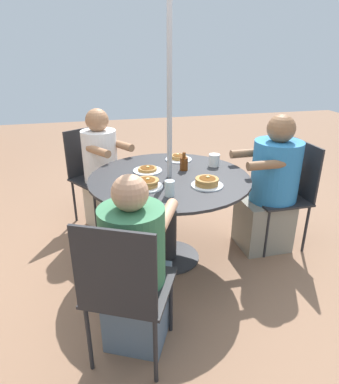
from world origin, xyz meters
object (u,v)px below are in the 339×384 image
Objects in this scene: diner_east at (270,191)px; patio_chair_south at (92,170)px; pancake_plate_a at (207,182)px; syrup_bottle at (184,163)px; diner_south at (103,174)px; pancake_plate_b at (179,158)px; diner_north at (136,271)px; pancake_plate_d at (147,184)px; pancake_plate_c at (147,170)px; coffee_cup at (214,160)px; patio_table at (170,195)px; patio_chair_north at (124,286)px; drinking_glass_a at (170,188)px; patio_chair_east at (289,189)px.

patio_chair_south is at bearing 58.15° from diner_east.
pancake_plate_a is 1.58× the size of syrup_bottle.
pancake_plate_b is at bearing 118.62° from diner_south.
diner_east is at bearing 58.24° from diner_north.
syrup_bottle is (0.30, -0.36, 0.03)m from pancake_plate_d.
diner_south is 0.78m from pancake_plate_b.
pancake_plate_c is 0.57m from coffee_cup.
syrup_bottle is at bearing -49.42° from patio_table.
coffee_cup is at bearing -68.59° from patio_table.
pancake_plate_c is (-0.74, -0.43, 0.22)m from patio_chair_south.
pancake_plate_c is 1.58× the size of syrup_bottle.
pancake_plate_d reaches higher than pancake_plate_c.
pancake_plate_d is (-1.06, -0.37, 0.24)m from patio_chair_south.
coffee_cup is at bearing -89.48° from pancake_plate_c.
diner_east is 1.71m from patio_chair_south.
diner_south reaches higher than diner_north.
syrup_bottle is (-0.62, -0.63, 0.26)m from diner_south.
patio_chair_north and patio_chair_south have the same top height.
diner_east is 11.69× the size of coffee_cup.
patio_chair_north reaches higher than drinking_glass_a.
pancake_plate_c is (-0.59, -0.34, 0.22)m from diner_south.
patio_chair_south is at bearing -90.00° from diner_south.
patio_chair_north is 1.51m from pancake_plate_b.
diner_east reaches higher than syrup_bottle.
pancake_plate_b is at bearing -54.31° from pancake_plate_c.
diner_north reaches higher than patio_chair_south.
patio_table is 1.06× the size of diner_east.
patio_chair_north is 1.86m from patio_chair_south.
syrup_bottle is at bearing 86.40° from patio_chair_north.
pancake_plate_d is (-0.33, 0.06, 0.01)m from pancake_plate_c.
pancake_plate_a is 1.00× the size of pancake_plate_d.
pancake_plate_b is at bearing 113.27° from patio_chair_south.
patio_chair_east reaches higher than pancake_plate_d.
patio_chair_east is at bearing -90.00° from diner_east.
patio_chair_east is at bearing -89.48° from patio_table.
coffee_cup is (0.96, -0.81, 0.30)m from diner_north.
diner_south reaches higher than patio_chair_south.
patio_chair_south is at bearing 55.93° from pancake_plate_b.
diner_south is at bearing 116.42° from patio_chair_north.
patio_chair_north is 4.01× the size of pancake_plate_d.
patio_chair_east is at bearing -97.12° from pancake_plate_c.
syrup_bottle is at bearing 97.84° from coffee_cup.
pancake_plate_d is (-0.92, -0.27, 0.23)m from diner_south.
coffee_cup is at bearing 70.62° from diner_east.
patio_chair_south is at bearing 43.31° from syrup_bottle.
diner_north is 4.69× the size of pancake_plate_c.
coffee_cup is (0.16, 0.64, 0.26)m from patio_chair_east.
diner_east is (0.01, -0.88, -0.06)m from patio_table.
pancake_plate_b is 1.00× the size of pancake_plate_c.
diner_south is 4.98× the size of pancake_plate_d.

